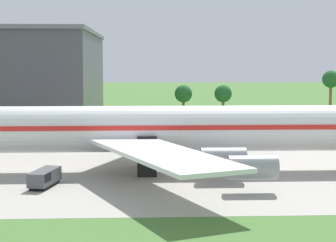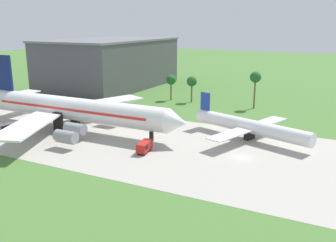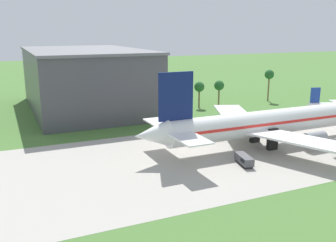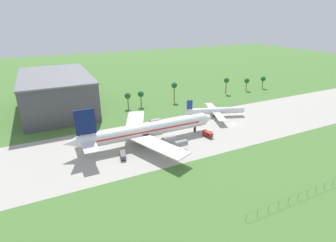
{
  "view_description": "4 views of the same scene",
  "coord_description": "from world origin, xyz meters",
  "views": [
    {
      "loc": [
        -49.05,
        -76.79,
        14.57
      ],
      "look_at": [
        -45.36,
        0.87,
        6.61
      ],
      "focal_mm": 65.0,
      "sensor_mm": 36.0,
      "label": 1
    },
    {
      "loc": [
        19.91,
        -73.27,
        27.59
      ],
      "look_at": [
        -17.69,
        0.87,
        5.61
      ],
      "focal_mm": 40.0,
      "sensor_mm": 36.0,
      "label": 2
    },
    {
      "loc": [
        -103.92,
        -67.74,
        26.85
      ],
      "look_at": [
        -73.03,
        0.87,
        8.57
      ],
      "focal_mm": 40.0,
      "sensor_mm": 36.0,
      "label": 3
    },
    {
      "loc": [
        -82.94,
        -95.58,
        51.46
      ],
      "look_at": [
        -34.23,
        5.0,
        6.0
      ],
      "focal_mm": 28.0,
      "sensor_mm": 36.0,
      "label": 4
    }
  ],
  "objects": [
    {
      "name": "jet_airliner",
      "position": [
        -46.63,
        0.87,
        5.54
      ],
      "size": [
        67.51,
        54.48,
        18.66
      ],
      "color": "white",
      "rests_on": "ground_plane"
    },
    {
      "name": "terminal_building",
      "position": [
        -77.02,
        62.12,
        10.34
      ],
      "size": [
        36.72,
        61.2,
        20.66
      ],
      "color": "#47474C",
      "rests_on": "ground_plane"
    },
    {
      "name": "catering_van",
      "position": [
        -59.93,
        -8.16,
        1.08
      ],
      "size": [
        3.19,
        6.11,
        1.97
      ],
      "color": "black",
      "rests_on": "ground_plane"
    }
  ]
}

